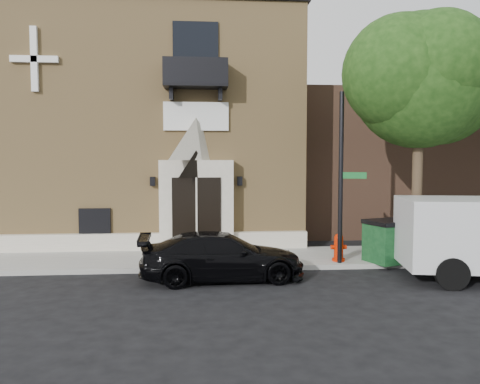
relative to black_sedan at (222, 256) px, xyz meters
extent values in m
plane|color=black|center=(0.25, 0.91, -0.67)|extent=(120.00, 120.00, 0.00)
cube|color=gray|center=(1.25, 2.41, -0.59)|extent=(42.00, 3.00, 0.15)
cube|color=tan|center=(-2.75, 8.91, 3.83)|extent=(12.00, 10.00, 9.00)
cube|color=black|center=(-2.75, 8.91, 8.48)|extent=(12.20, 10.20, 0.30)
cube|color=beige|center=(-2.75, 3.79, -0.22)|extent=(12.00, 0.30, 0.60)
cube|color=beige|center=(-0.75, 3.66, 1.08)|extent=(2.60, 0.55, 3.20)
pyramid|color=beige|center=(-0.75, 3.66, 3.43)|extent=(2.60, 0.55, 1.50)
cube|color=black|center=(-0.75, 3.37, 0.78)|extent=(1.70, 0.06, 2.60)
cube|color=beige|center=(-0.75, 3.33, 0.78)|extent=(0.06, 0.04, 2.60)
cube|color=white|center=(-0.75, 3.85, 4.23)|extent=(2.30, 0.10, 1.00)
cube|color=black|center=(-0.75, 3.46, 5.23)|extent=(2.20, 0.90, 0.10)
cube|color=black|center=(-0.75, 3.03, 5.68)|extent=(2.20, 0.06, 0.90)
cube|color=black|center=(-1.80, 3.46, 5.68)|extent=(0.06, 0.90, 0.90)
cube|color=black|center=(0.30, 3.46, 5.68)|extent=(0.06, 0.90, 0.90)
cube|color=black|center=(-0.75, 3.88, 6.43)|extent=(1.60, 0.08, 2.20)
cube|color=white|center=(-6.25, 3.83, 6.13)|extent=(0.22, 0.14, 2.20)
cube|color=white|center=(-6.25, 3.83, 6.13)|extent=(1.60, 0.14, 0.22)
cube|color=black|center=(-4.35, 3.86, 0.48)|extent=(1.10, 0.10, 1.00)
cube|color=#EB4002|center=(-4.35, 3.89, 0.48)|extent=(0.85, 0.06, 0.75)
cube|color=black|center=(-2.30, 3.79, 1.93)|extent=(0.18, 0.18, 0.32)
cube|color=black|center=(0.80, 3.79, 1.93)|extent=(0.18, 0.18, 0.32)
cube|color=brown|center=(12.25, 9.91, 2.53)|extent=(18.00, 8.00, 6.40)
cylinder|color=#38281C|center=(6.25, 1.36, 1.58)|extent=(0.32, 0.32, 4.20)
sphere|color=#15340E|center=(6.25, 1.36, 5.15)|extent=(4.20, 4.20, 4.20)
sphere|color=#15340E|center=(7.05, 1.66, 4.85)|extent=(3.36, 3.36, 3.36)
sphere|color=#15340E|center=(5.55, 1.16, 5.35)|extent=(3.57, 3.57, 3.57)
sphere|color=#15340E|center=(6.45, 0.66, 5.55)|extent=(3.15, 3.15, 3.15)
imported|color=black|center=(0.00, 0.00, 0.00)|extent=(4.70, 2.15, 1.33)
cylinder|color=black|center=(5.88, -1.52, -0.24)|extent=(0.88, 0.42, 0.85)
cylinder|color=black|center=(6.25, 0.57, -0.24)|extent=(0.88, 0.42, 0.85)
cylinder|color=black|center=(3.72, 1.19, 2.13)|extent=(0.14, 0.14, 5.29)
cube|color=#145D26|center=(4.11, 1.08, 2.22)|extent=(0.73, 0.25, 0.19)
cube|color=#145D26|center=(3.84, 1.57, 2.44)|extent=(0.25, 0.73, 0.19)
cylinder|color=#BC1B00|center=(3.76, 1.44, -0.47)|extent=(0.40, 0.40, 0.09)
cylinder|color=#BC1B00|center=(3.76, 1.44, -0.12)|extent=(0.29, 0.29, 0.61)
sphere|color=#BC1B00|center=(3.76, 1.44, 0.22)|extent=(0.29, 0.29, 0.29)
cylinder|color=#BC1B00|center=(3.76, 1.44, -0.07)|extent=(0.50, 0.13, 0.13)
cube|color=#0E3318|center=(5.65, 1.32, 0.09)|extent=(2.22, 1.69, 1.20)
cube|color=black|center=(5.65, 1.32, 0.74)|extent=(2.29, 1.76, 0.13)
imported|color=#445B25|center=(-0.46, 2.90, -0.12)|extent=(0.82, 0.74, 0.78)
imported|color=black|center=(6.99, 1.57, 0.38)|extent=(0.75, 0.61, 1.80)
camera|label=1|loc=(-0.55, -12.93, 2.71)|focal=35.00mm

